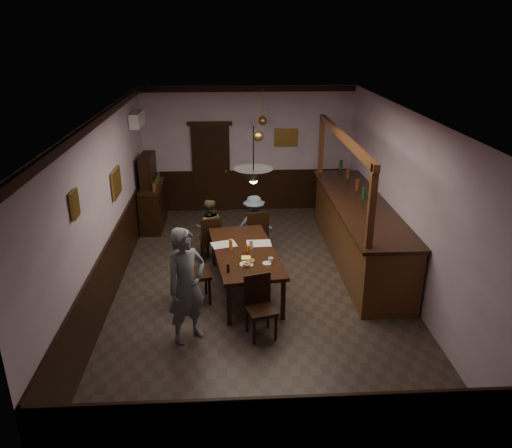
{
  "coord_description": "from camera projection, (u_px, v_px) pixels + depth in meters",
  "views": [
    {
      "loc": [
        -0.48,
        -7.74,
        4.29
      ],
      "look_at": [
        -0.03,
        0.09,
        1.15
      ],
      "focal_mm": 35.0,
      "sensor_mm": 36.0,
      "label": 1
    }
  ],
  "objects": [
    {
      "name": "pendant_brass_mid",
      "position": [
        258.0,
        136.0,
        9.56
      ],
      "size": [
        0.2,
        0.2,
        0.81
      ],
      "color": "#BF8C3F",
      "rests_on": "ground"
    },
    {
      "name": "beer_glass",
      "position": [
        231.0,
        245.0,
        8.37
      ],
      "size": [
        0.06,
        0.06,
        0.2
      ],
      "primitive_type": "cylinder",
      "color": "#BF721E",
      "rests_on": "dining_table"
    },
    {
      "name": "water_glass",
      "position": [
        251.0,
        244.0,
        8.45
      ],
      "size": [
        0.06,
        0.06,
        0.15
      ],
      "primitive_type": "cylinder",
      "color": "silver",
      "rests_on": "dining_table"
    },
    {
      "name": "coffee_cup",
      "position": [
        271.0,
        260.0,
        7.96
      ],
      "size": [
        0.09,
        0.09,
        0.07
      ],
      "primitive_type": "imported",
      "rotation": [
        0.0,
        0.0,
        0.13
      ],
      "color": "white",
      "rests_on": "saucer"
    },
    {
      "name": "person_standing",
      "position": [
        186.0,
        286.0,
        7.03
      ],
      "size": [
        0.75,
        0.72,
        1.73
      ],
      "primitive_type": "imported",
      "rotation": [
        0.0,
        0.0,
        0.69
      ],
      "color": "slate",
      "rests_on": "ground"
    },
    {
      "name": "napkin",
      "position": [
        246.0,
        258.0,
        8.15
      ],
      "size": [
        0.17,
        0.17,
        0.0
      ],
      "primitive_type": "cube",
      "rotation": [
        0.0,
        0.0,
        0.13
      ],
      "color": "#FFFD5D",
      "rests_on": "dining_table"
    },
    {
      "name": "pendant_brass_far",
      "position": [
        263.0,
        121.0,
        11.1
      ],
      "size": [
        0.2,
        0.2,
        0.81
      ],
      "color": "#BF8C3F",
      "rests_on": "ground"
    },
    {
      "name": "sideboard",
      "position": [
        152.0,
        198.0,
        11.17
      ],
      "size": [
        0.45,
        1.27,
        1.67
      ],
      "color": "black",
      "rests_on": "ground"
    },
    {
      "name": "bar_counter",
      "position": [
        358.0,
        230.0,
        9.59
      ],
      "size": [
        1.03,
        4.42,
        2.48
      ],
      "color": "#512F15",
      "rests_on": "ground"
    },
    {
      "name": "picture_back",
      "position": [
        286.0,
        137.0,
        11.84
      ],
      "size": [
        0.55,
        0.04,
        0.42
      ],
      "color": "olive",
      "rests_on": "ground"
    },
    {
      "name": "chair_far_right",
      "position": [
        257.0,
        232.0,
        9.71
      ],
      "size": [
        0.49,
        0.49,
        0.98
      ],
      "rotation": [
        0.0,
        0.0,
        3.31
      ],
      "color": "black",
      "rests_on": "ground"
    },
    {
      "name": "chair_side",
      "position": [
        190.0,
        270.0,
        8.11
      ],
      "size": [
        0.55,
        0.55,
        1.07
      ],
      "rotation": [
        0.0,
        0.0,
        1.77
      ],
      "color": "black",
      "rests_on": "ground"
    },
    {
      "name": "dining_table",
      "position": [
        245.0,
        254.0,
        8.42
      ],
      "size": [
        1.29,
        2.31,
        0.75
      ],
      "rotation": [
        0.0,
        0.0,
        0.13
      ],
      "color": "black",
      "rests_on": "ground"
    },
    {
      "name": "saucer",
      "position": [
        267.0,
        263.0,
        7.94
      ],
      "size": [
        0.15,
        0.15,
        0.01
      ],
      "primitive_type": "cylinder",
      "color": "white",
      "rests_on": "dining_table"
    },
    {
      "name": "person_seated_right",
      "position": [
        254.0,
        224.0,
        9.95
      ],
      "size": [
        0.81,
        0.53,
        1.18
      ],
      "primitive_type": "imported",
      "rotation": [
        0.0,
        0.0,
        3.27
      ],
      "color": "slate",
      "rests_on": "ground"
    },
    {
      "name": "pendant_iron",
      "position": [
        253.0,
        176.0,
        7.1
      ],
      "size": [
        0.56,
        0.56,
        0.83
      ],
      "color": "black",
      "rests_on": "ground"
    },
    {
      "name": "soda_can",
      "position": [
        247.0,
        249.0,
        8.31
      ],
      "size": [
        0.07,
        0.07,
        0.12
      ],
      "primitive_type": "cylinder",
      "color": "#DE5C12",
      "rests_on": "dining_table"
    },
    {
      "name": "pastry_ring_b",
      "position": [
        251.0,
        261.0,
        7.96
      ],
      "size": [
        0.13,
        0.13,
        0.04
      ],
      "primitive_type": "torus",
      "color": "#C68C47",
      "rests_on": "pastry_plate"
    },
    {
      "name": "door_back",
      "position": [
        211.0,
        169.0,
        12.02
      ],
      "size": [
        0.9,
        0.06,
        2.1
      ],
      "primitive_type": "cube",
      "color": "black",
      "rests_on": "ground"
    },
    {
      "name": "chair_near",
      "position": [
        260.0,
        303.0,
        7.28
      ],
      "size": [
        0.5,
        0.5,
        0.94
      ],
      "rotation": [
        0.0,
        0.0,
        0.27
      ],
      "color": "black",
      "rests_on": "ground"
    },
    {
      "name": "ac_unit",
      "position": [
        137.0,
        119.0,
        10.45
      ],
      "size": [
        0.2,
        0.85,
        0.3
      ],
      "color": "white",
      "rests_on": "ground"
    },
    {
      "name": "newspaper_left",
      "position": [
        224.0,
        244.0,
        8.63
      ],
      "size": [
        0.49,
        0.4,
        0.01
      ],
      "primitive_type": "cube",
      "rotation": [
        0.0,
        0.0,
        0.27
      ],
      "color": "silver",
      "rests_on": "dining_table"
    },
    {
      "name": "newspaper_right",
      "position": [
        259.0,
        243.0,
        8.67
      ],
      "size": [
        0.43,
        0.31,
        0.01
      ],
      "primitive_type": "cube",
      "rotation": [
        0.0,
        0.0,
        0.03
      ],
      "color": "silver",
      "rests_on": "dining_table"
    },
    {
      "name": "room",
      "position": [
        258.0,
        206.0,
        8.24
      ],
      "size": [
        5.01,
        8.01,
        3.01
      ],
      "color": "#2D2621",
      "rests_on": "ground"
    },
    {
      "name": "picture_left_small",
      "position": [
        75.0,
        204.0,
        6.38
      ],
      "size": [
        0.04,
        0.28,
        0.36
      ],
      "color": "olive",
      "rests_on": "ground"
    },
    {
      "name": "chair_far_left",
      "position": [
        211.0,
        237.0,
        9.58
      ],
      "size": [
        0.46,
        0.46,
        0.9
      ],
      "rotation": [
        0.0,
        0.0,
        3.34
      ],
      "color": "black",
      "rests_on": "ground"
    },
    {
      "name": "pepper_mill",
      "position": [
        228.0,
        268.0,
        7.64
      ],
      "size": [
        0.04,
        0.04,
        0.14
      ],
      "primitive_type": "cylinder",
      "color": "black",
      "rests_on": "dining_table"
    },
    {
      "name": "person_seated_left",
      "position": [
        209.0,
        228.0,
        9.79
      ],
      "size": [
        0.58,
        0.46,
        1.16
      ],
      "primitive_type": "imported",
      "rotation": [
        0.0,
        0.0,
        3.18
      ],
      "color": "#43462A",
      "rests_on": "ground"
    },
    {
      "name": "picture_left_large",
      "position": [
        116.0,
        183.0,
        8.78
      ],
      "size": [
        0.04,
        0.62,
        0.48
      ],
      "color": "olive",
      "rests_on": "ground"
    },
    {
      "name": "pastry_ring_a",
      "position": [
        247.0,
        265.0,
        7.83
      ],
      "size": [
        0.13,
        0.13,
        0.04
      ],
      "primitive_type": "torus",
      "color": "#C68C47",
      "rests_on": "pastry_plate"
    },
    {
      "name": "pastry_plate",
      "position": [
        246.0,
        264.0,
        7.9
      ],
      "size": [
        0.22,
        0.22,
        0.01
      ],
      "primitive_type": "cylinder",
      "color": "white",
      "rests_on": "dining_table"
    }
  ]
}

